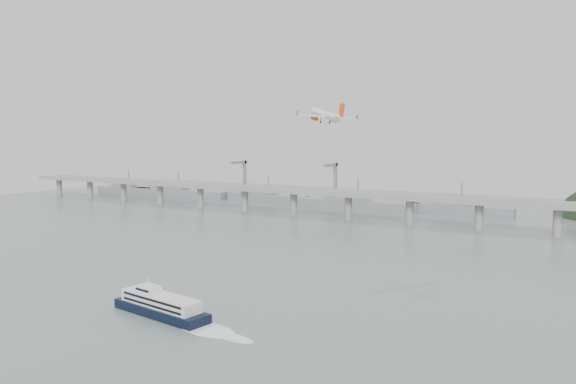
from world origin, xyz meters
The scene contains 5 objects.
ground centered at (0.00, 0.00, 0.00)m, with size 900.00×900.00×0.00m, color slate.
bridge centered at (-1.15, 200.00, 17.65)m, with size 800.00×22.00×23.90m.
distant_fleet centered at (-155.36, 265.08, 6.22)m, with size 453.00×60.90×40.00m.
ferry centered at (9.77, -53.84, 3.65)m, with size 71.18×19.58×13.45m.
airliner centered at (19.80, 60.44, 76.89)m, with size 33.69×31.62×10.12m.
Camera 1 is at (152.65, -203.45, 65.71)m, focal length 35.00 mm.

